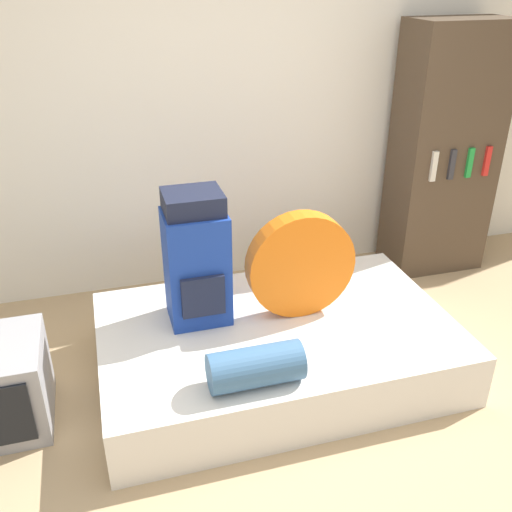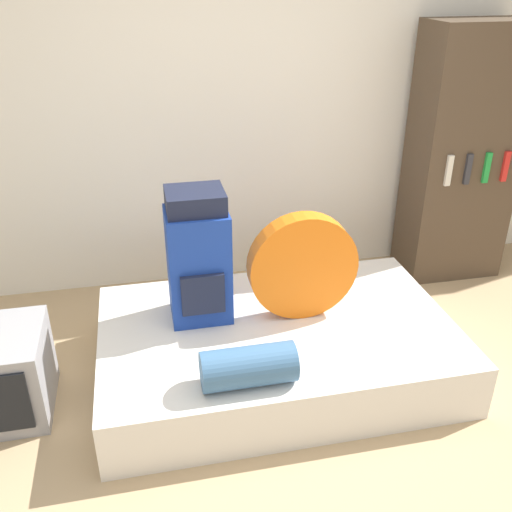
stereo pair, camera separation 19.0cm
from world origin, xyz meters
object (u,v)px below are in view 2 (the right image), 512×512
at_px(bookshelf, 462,156).
at_px(backpack, 198,258).
at_px(tent_bag, 302,266).
at_px(sleeping_roll, 248,366).

bearing_deg(bookshelf, backpack, -159.27).
relative_size(tent_bag, bookshelf, 0.34).
relative_size(backpack, sleeping_roll, 1.66).
distance_m(tent_bag, sleeping_roll, 0.73).
bearing_deg(backpack, sleeping_roll, -77.30).
relative_size(sleeping_roll, bookshelf, 0.25).
height_order(tent_bag, bookshelf, bookshelf).
height_order(backpack, sleeping_roll, backpack).
bearing_deg(backpack, tent_bag, -10.90).
height_order(backpack, tent_bag, backpack).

